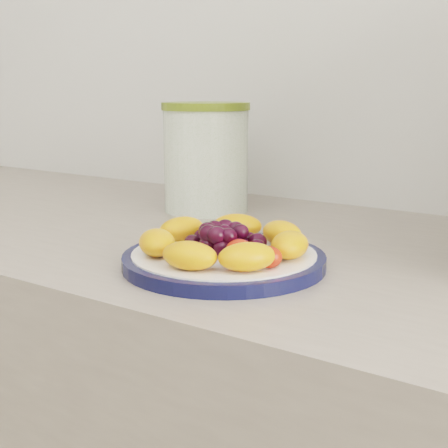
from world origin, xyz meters
The scene contains 5 objects.
plate_rim centered at (-0.11, 1.06, 0.91)m, with size 0.23×0.23×0.01m, color #0D1236.
plate_face centered at (-0.11, 1.06, 0.91)m, with size 0.21×0.21×0.02m, color white.
canister centered at (-0.32, 1.32, 0.98)m, with size 0.14×0.14×0.16m, color #396514.
canister_lid centered at (-0.32, 1.32, 1.07)m, with size 0.14×0.14×0.01m, color olive.
fruit_plate centered at (-0.10, 1.06, 0.93)m, with size 0.20×0.20×0.03m.
Camera 1 is at (0.28, 0.50, 1.10)m, focal length 50.00 mm.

